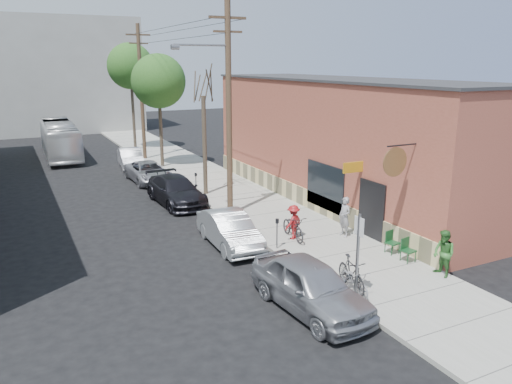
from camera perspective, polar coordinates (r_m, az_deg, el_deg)
name	(u,v)px	position (r m, az deg, el deg)	size (l,w,h in m)	color
ground	(222,258)	(19.71, -3.91, -7.54)	(120.00, 120.00, 0.00)	black
sidewalk	(216,185)	(30.93, -4.57, 0.86)	(4.50, 58.00, 0.15)	#9F9E93
cafe_building	(339,141)	(27.38, 9.43, 5.79)	(6.60, 20.20, 6.61)	#984A38
end_cap_building	(51,75)	(59.09, -22.35, 12.22)	(18.00, 8.00, 12.00)	#9B9A96
sign_post	(358,248)	(15.86, 11.57, -6.34)	(0.07, 0.45, 2.80)	slate
parking_meter_near	(277,229)	(19.98, 2.43, -4.19)	(0.14, 0.14, 1.24)	slate
parking_meter_far	(196,180)	(28.27, -6.88, 1.37)	(0.14, 0.14, 1.24)	slate
utility_pole_near	(228,107)	(23.65, -3.26, 9.72)	(3.57, 0.28, 10.00)	#503A28
utility_pole_far	(141,90)	(39.28, -12.98, 11.25)	(1.80, 0.28, 10.00)	#503A28
tree_bare	(205,146)	(28.03, -5.90, 5.27)	(0.24, 0.24, 5.49)	#44392C
tree_leafy_mid	(159,81)	(35.88, -11.08, 12.30)	(3.74, 3.74, 7.86)	#44392C
tree_leafy_far	(130,66)	(43.77, -14.16, 13.75)	(3.80, 3.80, 8.84)	#44392C
patio_chair_a	(392,243)	(20.29, 15.33, -5.60)	(0.50, 0.50, 0.88)	#113F1E
patio_chair_b	(408,250)	(19.64, 17.02, -6.41)	(0.50, 0.50, 0.88)	#113F1E
patron_grey	(345,217)	(21.68, 10.09, -2.80)	(0.63, 0.41, 1.73)	gray
patron_green	(444,254)	(18.61, 20.67, -6.61)	(0.81, 0.63, 1.67)	#326E2C
cyclist	(293,222)	(21.12, 4.29, -3.44)	(0.95, 0.55, 1.48)	maroon
cyclist_bike	(293,227)	(21.19, 4.28, -4.00)	(0.69, 1.98, 1.04)	black
parked_bike_a	(351,274)	(16.83, 10.85, -9.16)	(0.53, 1.87, 1.13)	black
parked_bike_b	(355,281)	(16.68, 11.23, -9.92)	(0.57, 1.63, 0.85)	slate
car_0	(310,286)	(15.60, 6.22, -10.61)	(1.88, 4.68, 1.59)	#9C9DA4
car_1	(230,230)	(20.66, -3.03, -4.35)	(1.51, 4.32, 1.42)	silver
car_2	(176,191)	(27.09, -9.13, 0.17)	(2.07, 5.09, 1.48)	black
car_3	(149,172)	(32.41, -12.17, 2.24)	(2.13, 4.63, 1.29)	#A1A1A8
car_4	(131,158)	(37.11, -14.13, 3.76)	(1.48, 4.24, 1.40)	silver
bus	(60,139)	(42.91, -21.50, 5.61)	(2.40, 10.26, 2.86)	white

